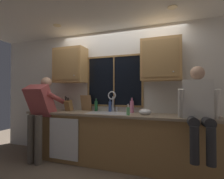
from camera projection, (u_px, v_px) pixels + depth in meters
The scene contains 25 objects.
back_wall at pixel (120, 94), 3.47m from camera, with size 5.78×0.12×2.55m, color silver.
ceiling_downlight_left at pixel (57, 26), 3.22m from camera, with size 0.14×0.14×0.01m, color #FFEAB2.
ceiling_downlight_right at pixel (172, 7), 2.53m from camera, with size 0.14×0.14×0.01m, color #FFEAB2.
window_glass at pixel (114, 81), 3.44m from camera, with size 1.10×0.02×0.95m, color black.
window_frame_top at pixel (114, 56), 3.44m from camera, with size 1.17×0.02×0.04m, color olive.
window_frame_bottom at pixel (114, 106), 3.42m from camera, with size 1.17×0.02×0.04m, color olive.
window_frame_left at pixel (88, 82), 3.63m from camera, with size 0.04×0.02×0.95m, color olive.
window_frame_right at pixel (142, 80), 3.24m from camera, with size 0.04×0.02×0.95m, color olive.
window_mullion_center at pixel (114, 81), 3.43m from camera, with size 0.02×0.02×0.95m, color olive.
lower_cabinet_run at pixel (114, 140), 3.13m from camera, with size 3.38×0.58×0.88m, color #A07744.
countertop at pixel (114, 114), 3.11m from camera, with size 3.44×0.62×0.04m, color gray.
dishwasher_front at pixel (64, 139), 3.12m from camera, with size 0.60×0.02×0.74m, color white.
upper_cabinet_left at pixel (70, 66), 3.61m from camera, with size 0.67×0.36×0.72m.
upper_cabinet_right at pixel (161, 60), 2.98m from camera, with size 0.67×0.36×0.72m.
sink at pixel (109, 118), 3.16m from camera, with size 0.80×0.46×0.21m.
faucet at pixel (113, 99), 3.33m from camera, with size 0.18×0.09×0.40m.
person_standing at pixel (40, 109), 3.27m from camera, with size 0.53×0.66×1.60m.
person_sitting_on_counter at pixel (199, 106), 2.41m from camera, with size 0.54×0.61×1.26m.
knife_block at pixel (69, 106), 3.52m from camera, with size 0.12×0.18×0.32m.
cutting_board at pixel (86, 103), 3.56m from camera, with size 0.23×0.02×0.32m, color #997047.
mixing_bowl at pixel (145, 112), 2.91m from camera, with size 0.21×0.21×0.10m, color silver.
soap_dispenser at pixel (128, 111), 2.86m from camera, with size 0.06×0.07×0.19m.
bottle_green_glass at pixel (110, 106), 3.37m from camera, with size 0.06×0.06×0.26m.
bottle_tall_clear at pixel (96, 106), 3.48m from camera, with size 0.06×0.06×0.26m.
bottle_amber_small at pixel (132, 106), 3.19m from camera, with size 0.07×0.07×0.29m.
Camera 1 is at (1.03, -3.26, 1.30)m, focal length 27.71 mm.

